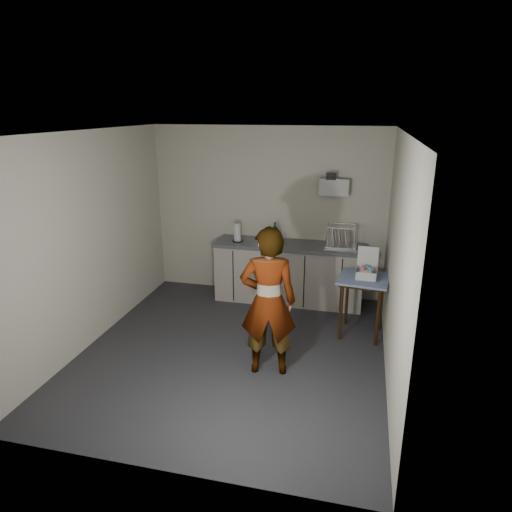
% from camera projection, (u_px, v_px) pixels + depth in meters
% --- Properties ---
extents(ground, '(4.00, 4.00, 0.00)m').
position_uv_depth(ground, '(233.00, 351.00, 5.59)').
color(ground, '#2A2B30').
rests_on(ground, ground).
extents(wall_back, '(3.60, 0.02, 2.60)m').
position_uv_depth(wall_back, '(268.00, 213.00, 7.03)').
color(wall_back, beige).
rests_on(wall_back, ground).
extents(wall_right, '(0.02, 4.00, 2.60)m').
position_uv_depth(wall_right, '(395.00, 262.00, 4.80)').
color(wall_right, beige).
rests_on(wall_right, ground).
extents(wall_left, '(0.02, 4.00, 2.60)m').
position_uv_depth(wall_left, '(91.00, 240.00, 5.58)').
color(wall_left, beige).
rests_on(wall_left, ground).
extents(ceiling, '(3.60, 4.00, 0.01)m').
position_uv_depth(ceiling, '(229.00, 132.00, 4.79)').
color(ceiling, white).
rests_on(ceiling, wall_back).
extents(kitchen_counter, '(2.24, 0.62, 0.91)m').
position_uv_depth(kitchen_counter, '(289.00, 274.00, 6.95)').
color(kitchen_counter, black).
rests_on(kitchen_counter, ground).
extents(wall_shelf, '(0.42, 0.18, 0.37)m').
position_uv_depth(wall_shelf, '(334.00, 187.00, 6.61)').
color(wall_shelf, white).
rests_on(wall_shelf, ground).
extents(side_table, '(0.68, 0.68, 0.80)m').
position_uv_depth(side_table, '(363.00, 285.00, 5.80)').
color(side_table, '#311B0B').
rests_on(side_table, ground).
extents(standing_man, '(0.68, 0.51, 1.69)m').
position_uv_depth(standing_man, '(268.00, 302.00, 4.93)').
color(standing_man, '#B2A593').
rests_on(standing_man, ground).
extents(soap_bottle, '(0.17, 0.17, 0.34)m').
position_uv_depth(soap_bottle, '(275.00, 234.00, 6.71)').
color(soap_bottle, black).
rests_on(soap_bottle, kitchen_counter).
extents(soda_can, '(0.06, 0.06, 0.11)m').
position_uv_depth(soda_can, '(281.00, 240.00, 6.77)').
color(soda_can, red).
rests_on(soda_can, kitchen_counter).
extents(dark_bottle, '(0.07, 0.07, 0.23)m').
position_uv_depth(dark_bottle, '(269.00, 235.00, 6.81)').
color(dark_bottle, black).
rests_on(dark_bottle, kitchen_counter).
extents(paper_towel, '(0.16, 0.16, 0.29)m').
position_uv_depth(paper_towel, '(237.00, 233.00, 6.87)').
color(paper_towel, black).
rests_on(paper_towel, kitchen_counter).
extents(dish_rack, '(0.45, 0.34, 0.32)m').
position_uv_depth(dish_rack, '(340.00, 241.00, 6.66)').
color(dish_rack, white).
rests_on(dish_rack, kitchen_counter).
extents(bakery_box, '(0.27, 0.28, 0.37)m').
position_uv_depth(bakery_box, '(366.00, 271.00, 5.76)').
color(bakery_box, white).
rests_on(bakery_box, side_table).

